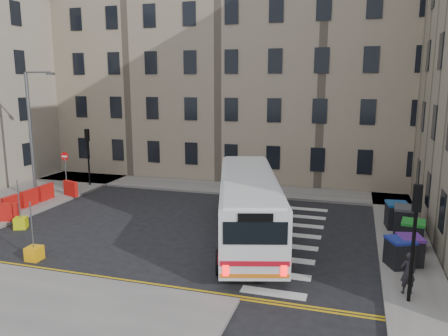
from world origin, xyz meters
The scene contains 19 objects.
ground centered at (0.00, 0.00, 0.00)m, with size 120.00×120.00×0.00m, color black.
pavement_north centered at (-6.00, 8.60, 0.07)m, with size 36.00×3.20×0.15m, color slate.
pavement_east centered at (9.00, 4.00, 0.07)m, with size 2.40×26.00×0.15m, color slate.
pavement_west centered at (-14.00, 1.00, 0.07)m, with size 6.00×22.00×0.15m, color slate.
terrace_north centered at (-7.00, 15.50, 8.62)m, with size 38.30×10.80×17.20m.
traffic_light_east centered at (8.60, -5.50, 2.87)m, with size 0.28×0.22×4.10m.
traffic_light_nw centered at (-12.00, 6.50, 2.87)m, with size 0.28×0.22×4.10m.
streetlamp centered at (-13.00, 2.00, 4.34)m, with size 0.50×0.22×8.14m.
no_entry_north centered at (-12.50, 4.50, 2.08)m, with size 0.60×0.08×3.00m.
roadworks_barriers centered at (-11.84, 0.50, 0.65)m, with size 1.66×6.26×1.00m.
bus centered at (1.77, -0.83, 1.80)m, with size 5.68×11.67×3.11m.
wheelie_bin_a centered at (8.52, -2.50, 0.75)m, with size 1.28×1.35×1.18m.
wheelie_bin_b centered at (8.94, -2.09, 0.75)m, with size 1.16×1.26×1.18m.
wheelie_bin_c centered at (9.27, -0.14, 0.78)m, with size 1.15×1.28×1.26m.
wheelie_bin_d centered at (9.13, 1.79, 0.85)m, with size 1.17×1.33×1.39m.
wheelie_bin_e centered at (8.79, 2.63, 0.82)m, with size 1.18×1.32×1.33m.
pedestrian centered at (8.59, -4.91, 0.91)m, with size 0.56×0.37×1.53m, color black.
bollard_yellow centered at (-10.00, -2.75, 0.30)m, with size 0.60×0.60×0.60m, color #C2CD0B.
bollard_chevron centered at (-6.42, -6.00, 0.30)m, with size 0.60×0.60×0.60m, color #EFA30E.
Camera 1 is at (6.55, -20.58, 7.51)m, focal length 35.00 mm.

